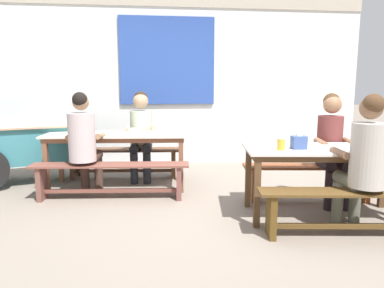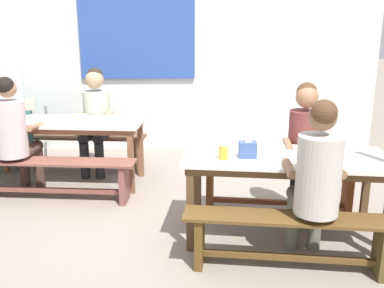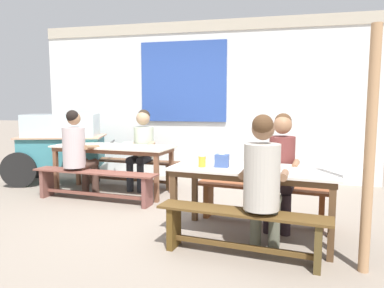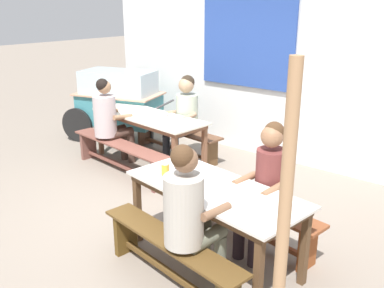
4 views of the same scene
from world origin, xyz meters
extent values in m
plane|color=gray|center=(0.00, 0.00, 0.00)|extent=(40.00, 40.00, 0.00)
cube|color=silver|center=(0.00, 2.45, 1.33)|extent=(6.22, 0.12, 2.66)
cube|color=#2C4B9E|center=(-0.33, 2.36, 1.79)|extent=(1.60, 0.03, 1.45)
cube|color=#B3A995|center=(0.00, 2.47, 2.76)|extent=(6.22, 0.20, 0.20)
cube|color=beige|center=(-1.09, 1.00, 0.73)|extent=(1.93, 0.84, 0.03)
cube|color=brown|center=(-1.09, 1.00, 0.69)|extent=(1.85, 0.77, 0.06)
cube|color=brown|center=(-0.21, 1.20, 0.33)|extent=(0.07, 0.07, 0.66)
cube|color=brown|center=(-0.26, 0.64, 0.33)|extent=(0.07, 0.07, 0.66)
cube|color=brown|center=(-1.92, 1.35, 0.33)|extent=(0.07, 0.07, 0.66)
cube|color=brown|center=(-1.97, 0.80, 0.33)|extent=(0.07, 0.07, 0.66)
cube|color=silver|center=(1.17, -0.40, 0.73)|extent=(1.77, 0.95, 0.03)
cube|color=brown|center=(1.17, -0.40, 0.69)|extent=(1.68, 0.88, 0.06)
cube|color=brown|center=(1.96, -0.20, 0.33)|extent=(0.07, 0.07, 0.66)
cube|color=brown|center=(1.88, -0.81, 0.33)|extent=(0.07, 0.07, 0.66)
cube|color=brown|center=(0.45, 0.00, 0.33)|extent=(0.07, 0.07, 0.66)
cube|color=brown|center=(0.37, -0.61, 0.33)|extent=(0.07, 0.07, 0.66)
cube|color=brown|center=(-1.04, 1.52, 0.42)|extent=(1.75, 0.47, 0.03)
cube|color=brown|center=(-0.30, 1.46, 0.21)|extent=(0.08, 0.28, 0.41)
cube|color=brown|center=(-1.79, 1.59, 0.21)|extent=(0.08, 0.28, 0.41)
cube|color=brown|center=(-1.04, 1.52, 0.10)|extent=(1.45, 0.17, 0.04)
cube|color=brown|center=(-1.13, 0.48, 0.43)|extent=(1.92, 0.45, 0.02)
cube|color=brown|center=(-0.30, 0.40, 0.21)|extent=(0.08, 0.25, 0.41)
cube|color=brown|center=(-1.96, 0.55, 0.21)|extent=(0.08, 0.25, 0.41)
cube|color=brown|center=(-1.13, 0.48, 0.10)|extent=(1.62, 0.19, 0.04)
cube|color=brown|center=(1.24, 0.12, 0.42)|extent=(1.59, 0.48, 0.03)
cube|color=brown|center=(1.89, 0.03, 0.20)|extent=(0.09, 0.24, 0.41)
cube|color=brown|center=(0.58, 0.20, 0.20)|extent=(0.09, 0.24, 0.41)
cube|color=brown|center=(1.24, 0.12, 0.10)|extent=(1.28, 0.21, 0.04)
cube|color=brown|center=(1.10, -0.92, 0.43)|extent=(1.59, 0.47, 0.02)
cube|color=brown|center=(1.76, -1.01, 0.21)|extent=(0.09, 0.23, 0.41)
cube|color=#563C17|center=(0.44, -0.84, 0.21)|extent=(0.09, 0.23, 0.41)
cube|color=brown|center=(1.10, -0.92, 0.10)|extent=(1.29, 0.21, 0.04)
cube|color=teal|center=(-2.30, 1.50, 0.55)|extent=(1.50, 1.09, 0.51)
cube|color=silver|center=(-2.30, 1.50, 1.00)|extent=(1.35, 0.98, 0.40)
cube|color=tan|center=(-2.30, 1.50, 0.81)|extent=(1.60, 1.19, 0.02)
cylinder|color=black|center=(-3.01, 1.67, 0.30)|extent=(0.58, 0.23, 0.59)
cylinder|color=black|center=(-2.77, 0.94, 0.30)|extent=(0.58, 0.23, 0.59)
cylinder|color=#333333|center=(-1.72, 1.69, 0.15)|extent=(0.05, 0.05, 0.30)
cylinder|color=#3F3F3F|center=(-1.49, 1.76, 0.70)|extent=(0.25, 0.69, 0.04)
cylinder|color=#202329|center=(-0.88, 1.14, 0.22)|extent=(0.11, 0.11, 0.44)
cylinder|color=#202329|center=(-0.70, 1.13, 0.22)|extent=(0.11, 0.11, 0.44)
cylinder|color=#202329|center=(-0.87, 1.32, 0.49)|extent=(0.15, 0.41, 0.13)
cylinder|color=#202329|center=(-0.69, 1.31, 0.49)|extent=(0.15, 0.41, 0.13)
cylinder|color=#AEBAA1|center=(-0.77, 1.50, 0.74)|extent=(0.33, 0.33, 0.53)
sphere|color=tan|center=(-0.77, 1.48, 1.15)|extent=(0.23, 0.23, 0.23)
sphere|color=#2D2319|center=(-0.77, 1.51, 1.19)|extent=(0.21, 0.21, 0.21)
cylinder|color=tan|center=(-0.96, 1.32, 0.73)|extent=(0.08, 0.31, 0.09)
cylinder|color=tan|center=(-0.60, 1.31, 0.73)|extent=(0.08, 0.31, 0.11)
cylinder|color=#4A332A|center=(-1.33, 0.85, 0.22)|extent=(0.11, 0.11, 0.44)
cylinder|color=#4A332A|center=(-1.51, 0.87, 0.22)|extent=(0.11, 0.11, 0.44)
cylinder|color=#4A332A|center=(-1.35, 0.67, 0.49)|extent=(0.17, 0.41, 0.13)
cylinder|color=#4A332A|center=(-1.53, 0.69, 0.49)|extent=(0.17, 0.41, 0.13)
cylinder|color=#BAA9AB|center=(-1.46, 0.50, 0.77)|extent=(0.32, 0.32, 0.58)
sphere|color=#956D4C|center=(-1.45, 0.52, 1.18)|extent=(0.19, 0.19, 0.19)
sphere|color=black|center=(-1.46, 0.49, 1.21)|extent=(0.18, 0.18, 0.18)
cylinder|color=#956D4C|center=(-1.26, 0.66, 0.76)|extent=(0.10, 0.31, 0.10)
cylinder|color=#956D4C|center=(-1.62, 0.70, 0.76)|extent=(0.10, 0.31, 0.07)
cylinder|color=black|center=(1.32, -0.22, 0.22)|extent=(0.11, 0.11, 0.44)
cylinder|color=black|center=(1.50, -0.24, 0.22)|extent=(0.11, 0.11, 0.44)
cylinder|color=black|center=(1.34, -0.06, 0.49)|extent=(0.17, 0.37, 0.13)
cylinder|color=black|center=(1.52, -0.08, 0.49)|extent=(0.17, 0.37, 0.13)
cylinder|color=brown|center=(1.45, 0.09, 0.75)|extent=(0.29, 0.29, 0.55)
sphere|color=#916546|center=(1.45, 0.07, 1.16)|extent=(0.21, 0.21, 0.21)
sphere|color=#4C331E|center=(1.45, 0.10, 1.20)|extent=(0.19, 0.19, 0.19)
cylinder|color=#916546|center=(1.27, -0.07, 0.74)|extent=(0.10, 0.31, 0.08)
cylinder|color=#916546|center=(1.59, -0.11, 0.74)|extent=(0.10, 0.31, 0.09)
cylinder|color=#646754|center=(1.39, -0.61, 0.22)|extent=(0.11, 0.11, 0.44)
cylinder|color=#646754|center=(1.21, -0.60, 0.22)|extent=(0.11, 0.11, 0.44)
cylinder|color=#646754|center=(1.38, -0.78, 0.49)|extent=(0.16, 0.39, 0.13)
cylinder|color=#646754|center=(1.20, -0.77, 0.49)|extent=(0.16, 0.39, 0.13)
cylinder|color=#B4ADA2|center=(1.27, -0.95, 0.77)|extent=(0.32, 0.32, 0.58)
sphere|color=brown|center=(1.28, -0.93, 1.18)|extent=(0.20, 0.20, 0.20)
sphere|color=#4C331E|center=(1.27, -0.96, 1.22)|extent=(0.18, 0.18, 0.18)
cylinder|color=brown|center=(1.47, -0.78, 0.75)|extent=(0.09, 0.31, 0.08)
cylinder|color=brown|center=(1.11, -0.75, 0.75)|extent=(0.09, 0.31, 0.07)
cube|color=#3C5695|center=(0.84, -0.44, 0.81)|extent=(0.14, 0.11, 0.13)
cube|color=white|center=(0.84, -0.44, 0.89)|extent=(0.06, 0.03, 0.02)
cylinder|color=gold|center=(0.64, -0.48, 0.80)|extent=(0.08, 0.08, 0.11)
cylinder|color=white|center=(0.64, -0.48, 0.86)|extent=(0.07, 0.07, 0.02)
cylinder|color=silver|center=(-0.86, 1.06, 0.77)|extent=(0.15, 0.15, 0.05)
cylinder|color=tan|center=(2.13, -0.95, 1.01)|extent=(0.09, 0.09, 2.02)
camera|label=1|loc=(-0.66, -3.87, 1.38)|focal=33.72mm
camera|label=2|loc=(0.33, -3.79, 1.79)|focal=40.11mm
camera|label=3|loc=(1.42, -4.10, 1.41)|focal=33.80mm
camera|label=4|loc=(3.22, -3.18, 2.31)|focal=39.81mm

